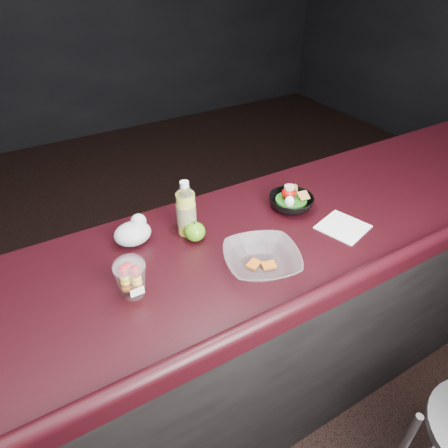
{
  "coord_description": "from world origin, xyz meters",
  "views": [
    {
      "loc": [
        -0.5,
        -0.63,
        1.91
      ],
      "look_at": [
        0.07,
        0.33,
        1.1
      ],
      "focal_mm": 32.0,
      "sensor_mm": 36.0,
      "label": 1
    }
  ],
  "objects_px": {
    "lemonade_bottle": "(186,212)",
    "green_apple": "(195,232)",
    "snack_bowl": "(291,201)",
    "takeout_bowl": "(262,260)",
    "fruit_cup": "(131,276)"
  },
  "relations": [
    {
      "from": "lemonade_bottle",
      "to": "green_apple",
      "type": "height_order",
      "value": "lemonade_bottle"
    },
    {
      "from": "lemonade_bottle",
      "to": "snack_bowl",
      "type": "xyz_separation_m",
      "value": [
        0.42,
        -0.07,
        -0.06
      ]
    },
    {
      "from": "lemonade_bottle",
      "to": "takeout_bowl",
      "type": "relative_size",
      "value": 0.68
    },
    {
      "from": "snack_bowl",
      "to": "takeout_bowl",
      "type": "distance_m",
      "value": 0.38
    },
    {
      "from": "green_apple",
      "to": "fruit_cup",
      "type": "bearing_deg",
      "value": -153.05
    },
    {
      "from": "snack_bowl",
      "to": "takeout_bowl",
      "type": "bearing_deg",
      "value": -142.44
    },
    {
      "from": "green_apple",
      "to": "snack_bowl",
      "type": "height_order",
      "value": "snack_bowl"
    },
    {
      "from": "green_apple",
      "to": "lemonade_bottle",
      "type": "bearing_deg",
      "value": 94.59
    },
    {
      "from": "fruit_cup",
      "to": "green_apple",
      "type": "xyz_separation_m",
      "value": [
        0.28,
        0.14,
        -0.04
      ]
    },
    {
      "from": "fruit_cup",
      "to": "snack_bowl",
      "type": "xyz_separation_m",
      "value": [
        0.7,
        0.13,
        -0.04
      ]
    },
    {
      "from": "green_apple",
      "to": "takeout_bowl",
      "type": "bearing_deg",
      "value": -63.54
    },
    {
      "from": "green_apple",
      "to": "takeout_bowl",
      "type": "relative_size",
      "value": 0.25
    },
    {
      "from": "fruit_cup",
      "to": "snack_bowl",
      "type": "distance_m",
      "value": 0.72
    },
    {
      "from": "fruit_cup",
      "to": "takeout_bowl",
      "type": "relative_size",
      "value": 0.44
    },
    {
      "from": "lemonade_bottle",
      "to": "green_apple",
      "type": "distance_m",
      "value": 0.08
    }
  ]
}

